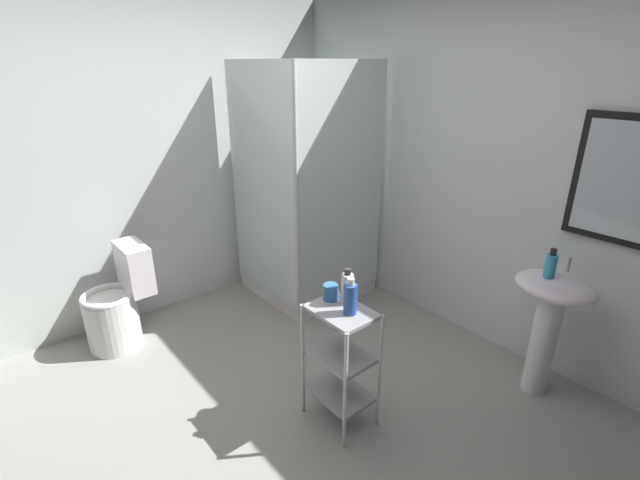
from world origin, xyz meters
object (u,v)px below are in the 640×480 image
at_px(rinse_cup, 330,292).
at_px(hand_soap_bottle, 551,265).
at_px(shower_stall, 305,247).
at_px(shampoo_bottle_blue, 350,298).
at_px(toilet, 118,306).
at_px(storage_cart, 340,357).
at_px(lotion_bottle_white, 347,288).
at_px(pedestal_sink, 550,311).

bearing_deg(rinse_cup, hand_soap_bottle, 56.23).
bearing_deg(shower_stall, shampoo_bottle_blue, -29.62).
distance_m(shower_stall, hand_soap_bottle, 1.99).
height_order(shower_stall, hand_soap_bottle, shower_stall).
xyz_separation_m(toilet, rinse_cup, (1.50, 0.76, 0.47)).
bearing_deg(shampoo_bottle_blue, toilet, -156.16).
relative_size(storage_cart, shampoo_bottle_blue, 3.59).
bearing_deg(storage_cart, shower_stall, 149.04).
bearing_deg(rinse_cup, shower_stall, 147.50).
distance_m(shower_stall, lotion_bottle_white, 1.53).
relative_size(shower_stall, storage_cart, 2.70).
relative_size(hand_soap_bottle, shampoo_bottle_blue, 0.86).
bearing_deg(shower_stall, rinse_cup, -32.50).
distance_m(shampoo_bottle_blue, lotion_bottle_white, 0.11).
distance_m(pedestal_sink, hand_soap_bottle, 0.31).
bearing_deg(rinse_cup, pedestal_sink, 55.70).
relative_size(shower_stall, rinse_cup, 21.63).
relative_size(pedestal_sink, shampoo_bottle_blue, 3.93).
height_order(storage_cart, shampoo_bottle_blue, shampoo_bottle_blue).
xyz_separation_m(pedestal_sink, hand_soap_bottle, (-0.04, -0.03, 0.31)).
distance_m(shower_stall, toilet, 1.56).
bearing_deg(hand_soap_bottle, storage_cart, -118.29).
xyz_separation_m(toilet, lotion_bottle_white, (1.59, 0.80, 0.52)).
bearing_deg(hand_soap_bottle, toilet, -140.42).
bearing_deg(hand_soap_bottle, shower_stall, -170.97).
xyz_separation_m(storage_cart, lotion_bottle_white, (-0.03, 0.07, 0.40)).
bearing_deg(pedestal_sink, storage_cart, -119.04).
distance_m(shower_stall, pedestal_sink, 1.99).
bearing_deg(pedestal_sink, hand_soap_bottle, -137.70).
bearing_deg(toilet, lotion_bottle_white, 26.77).
relative_size(pedestal_sink, toilet, 1.07).
distance_m(toilet, lotion_bottle_white, 1.85).
height_order(shampoo_bottle_blue, rinse_cup, shampoo_bottle_blue).
bearing_deg(lotion_bottle_white, storage_cart, -65.33).
relative_size(pedestal_sink, storage_cart, 1.09).
bearing_deg(rinse_cup, storage_cart, -13.44).
height_order(toilet, rinse_cup, rinse_cup).
xyz_separation_m(shampoo_bottle_blue, lotion_bottle_white, (-0.09, 0.06, 0.00)).
height_order(shampoo_bottle_blue, lotion_bottle_white, lotion_bottle_white).
xyz_separation_m(toilet, hand_soap_bottle, (2.21, 1.83, 0.57)).
xyz_separation_m(storage_cart, shampoo_bottle_blue, (0.05, 0.01, 0.39)).
bearing_deg(shampoo_bottle_blue, hand_soap_bottle, 63.70).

